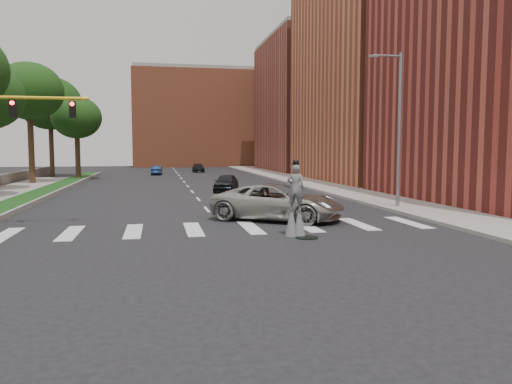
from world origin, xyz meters
name	(u,v)px	position (x,y,z in m)	size (l,w,h in m)	color
ground_plane	(225,232)	(0.00, 0.00, 0.00)	(160.00, 160.00, 0.00)	black
grass_median	(43,193)	(-11.50, 20.00, 0.12)	(2.00, 60.00, 0.25)	#113A10
median_curb	(57,192)	(-10.45, 20.00, 0.14)	(0.20, 60.00, 0.28)	gray
sidewalk_right	(319,184)	(12.50, 25.00, 0.09)	(5.00, 90.00, 0.18)	gray
manhole	(307,238)	(3.00, -2.00, 0.02)	(0.90, 0.90, 0.04)	black
building_mid	(389,70)	(22.00, 30.00, 12.00)	(16.00, 22.00, 24.00)	#BB5E3A
building_far	(318,106)	(22.00, 54.00, 10.00)	(16.00, 22.00, 20.00)	#954637
building_backdrop	(201,120)	(6.00, 78.00, 9.00)	(26.00, 14.00, 18.00)	#BB5E3A
streetlight	(398,125)	(10.90, 6.00, 4.90)	(2.05, 0.20, 9.00)	slate
stilt_performer	(295,205)	(2.66, -1.50, 1.29)	(0.83, 0.71, 3.12)	#362415
suv_crossing	(278,202)	(3.02, 3.00, 0.90)	(2.99, 6.49, 1.80)	#A4A29B
car_near	(226,183)	(2.78, 19.75, 0.71)	(1.69, 4.19, 1.43)	black
car_mid	(157,170)	(-2.80, 46.41, 0.60)	(1.27, 3.64, 1.20)	navy
car_far	(198,168)	(3.21, 52.84, 0.61)	(1.71, 4.21, 1.22)	black
tree_4	(29,92)	(-14.70, 30.88, 8.95)	(6.46, 6.46, 11.75)	#362415
tree_5	(50,103)	(-15.41, 44.15, 8.94)	(7.55, 7.55, 12.19)	#362415
tree_6	(77,118)	(-11.37, 37.28, 6.85)	(5.44, 5.44, 9.21)	#362415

